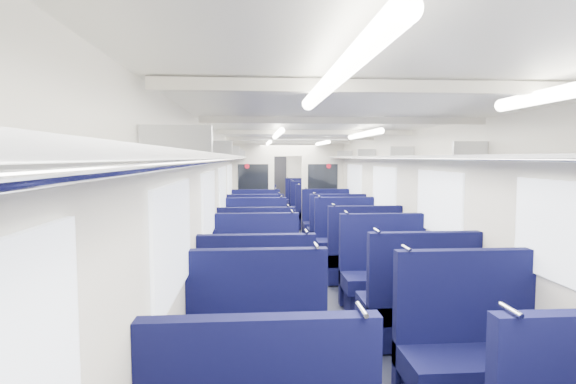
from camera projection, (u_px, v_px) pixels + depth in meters
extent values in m
cube|color=black|center=(300.00, 263.00, 8.35)|extent=(2.80, 18.00, 0.01)
cube|color=white|center=(301.00, 136.00, 8.17)|extent=(2.80, 18.00, 0.01)
cube|color=beige|center=(224.00, 201.00, 8.16)|extent=(0.02, 18.00, 2.35)
cube|color=black|center=(225.00, 246.00, 8.22)|extent=(0.03, 17.90, 0.70)
cube|color=beige|center=(375.00, 200.00, 8.37)|extent=(0.02, 18.00, 2.35)
cube|color=black|center=(374.00, 244.00, 8.43)|extent=(0.03, 17.90, 0.70)
cube|color=beige|center=(276.00, 178.00, 17.21)|extent=(2.80, 0.02, 2.35)
cube|color=#B2B5BA|center=(233.00, 157.00, 8.11)|extent=(0.34, 17.40, 0.04)
cylinder|color=silver|center=(243.00, 158.00, 8.13)|extent=(0.02, 17.40, 0.02)
cube|color=#B2B5BA|center=(176.00, 140.00, 2.14)|extent=(0.34, 0.03, 0.14)
cube|color=#B2B5BA|center=(214.00, 148.00, 4.13)|extent=(0.34, 0.03, 0.14)
cube|color=#B2B5BA|center=(227.00, 151.00, 6.12)|extent=(0.34, 0.03, 0.14)
cube|color=#B2B5BA|center=(233.00, 153.00, 8.10)|extent=(0.34, 0.03, 0.14)
cube|color=#B2B5BA|center=(237.00, 154.00, 10.09)|extent=(0.34, 0.03, 0.14)
cube|color=#B2B5BA|center=(240.00, 154.00, 12.08)|extent=(0.34, 0.03, 0.14)
cube|color=#B2B5BA|center=(242.00, 155.00, 14.07)|extent=(0.34, 0.03, 0.14)
cube|color=#B2B5BA|center=(244.00, 155.00, 16.06)|extent=(0.34, 0.03, 0.14)
cube|color=#B2B5BA|center=(366.00, 157.00, 8.29)|extent=(0.34, 17.40, 0.04)
cylinder|color=silver|center=(357.00, 158.00, 8.28)|extent=(0.02, 17.40, 0.02)
cube|color=#B2B5BA|center=(470.00, 149.00, 4.31)|extent=(0.34, 0.03, 0.14)
cube|color=#B2B5BA|center=(402.00, 151.00, 6.30)|extent=(0.34, 0.03, 0.14)
cube|color=#B2B5BA|center=(366.00, 153.00, 8.29)|extent=(0.34, 0.03, 0.14)
cube|color=#B2B5BA|center=(345.00, 154.00, 10.28)|extent=(0.34, 0.03, 0.14)
cube|color=#B2B5BA|center=(330.00, 154.00, 12.26)|extent=(0.34, 0.03, 0.14)
cube|color=#B2B5BA|center=(319.00, 155.00, 14.25)|extent=(0.34, 0.03, 0.14)
cube|color=#B2B5BA|center=(311.00, 155.00, 16.24)|extent=(0.34, 0.03, 0.14)
cube|color=white|center=(174.00, 240.00, 2.97)|extent=(0.02, 1.30, 0.75)
cube|color=white|center=(209.00, 204.00, 5.26)|extent=(0.02, 1.30, 0.75)
cube|color=white|center=(223.00, 190.00, 7.54)|extent=(0.02, 1.30, 0.75)
cube|color=white|center=(230.00, 182.00, 9.83)|extent=(0.02, 1.30, 0.75)
cube|color=white|center=(235.00, 177.00, 12.61)|extent=(0.02, 1.30, 0.75)
cube|color=white|center=(238.00, 174.00, 14.90)|extent=(0.02, 1.30, 0.75)
cube|color=white|center=(570.00, 235.00, 3.18)|extent=(0.02, 1.30, 0.75)
cube|color=white|center=(438.00, 202.00, 5.46)|extent=(0.02, 1.30, 0.75)
cube|color=white|center=(384.00, 189.00, 7.75)|extent=(0.02, 1.30, 0.75)
cube|color=white|center=(354.00, 182.00, 10.04)|extent=(0.02, 1.30, 0.75)
cube|color=white|center=(332.00, 177.00, 12.82)|extent=(0.02, 1.30, 0.75)
cube|color=white|center=(321.00, 174.00, 15.11)|extent=(0.02, 1.30, 0.75)
cube|color=silver|center=(427.00, 87.00, 2.21)|extent=(2.70, 0.06, 0.06)
cube|color=silver|center=(345.00, 121.00, 4.20)|extent=(2.70, 0.06, 0.06)
cube|color=silver|center=(316.00, 132.00, 6.19)|extent=(2.70, 0.06, 0.06)
cube|color=silver|center=(301.00, 138.00, 8.18)|extent=(2.70, 0.06, 0.06)
cube|color=silver|center=(292.00, 142.00, 10.16)|extent=(2.70, 0.06, 0.06)
cube|color=silver|center=(285.00, 145.00, 12.15)|extent=(2.70, 0.06, 0.06)
cube|color=silver|center=(281.00, 146.00, 14.14)|extent=(2.70, 0.06, 0.06)
cube|color=silver|center=(278.00, 148.00, 16.13)|extent=(2.70, 0.06, 0.06)
cylinder|color=white|center=(334.00, 78.00, 1.68)|extent=(0.07, 1.60, 0.07)
cylinder|color=white|center=(278.00, 134.00, 5.65)|extent=(0.07, 1.60, 0.07)
cylinder|color=white|center=(269.00, 143.00, 9.13)|extent=(0.07, 1.60, 0.07)
cylinder|color=white|center=(264.00, 148.00, 13.61)|extent=(0.07, 1.60, 0.07)
cylinder|color=white|center=(364.00, 134.00, 5.74)|extent=(0.07, 1.60, 0.07)
cylinder|color=white|center=(322.00, 143.00, 9.22)|extent=(0.07, 1.60, 0.07)
cylinder|color=white|center=(300.00, 148.00, 13.69)|extent=(0.07, 1.60, 0.07)
cube|color=black|center=(276.00, 183.00, 17.17)|extent=(0.75, 0.06, 2.00)
cube|color=silver|center=(253.00, 189.00, 11.26)|extent=(1.05, 0.08, 2.35)
cube|color=black|center=(253.00, 180.00, 11.20)|extent=(0.76, 0.02, 0.80)
cylinder|color=red|center=(247.00, 166.00, 11.15)|extent=(0.12, 0.01, 0.12)
cube|color=silver|center=(322.00, 189.00, 11.40)|extent=(1.05, 0.08, 2.35)
cube|color=black|center=(323.00, 180.00, 11.33)|extent=(0.76, 0.02, 0.80)
cylinder|color=red|center=(329.00, 166.00, 11.31)|extent=(0.12, 0.01, 0.12)
cube|color=silver|center=(288.00, 149.00, 11.25)|extent=(0.70, 0.08, 0.35)
cylinder|color=silver|center=(362.00, 310.00, 2.11)|extent=(0.02, 0.17, 0.02)
cylinder|color=silver|center=(511.00, 310.00, 2.11)|extent=(0.02, 0.17, 0.02)
cube|color=#0B0D36|center=(258.00, 364.00, 3.44)|extent=(1.14, 0.60, 0.19)
cube|color=#0B0D36|center=(257.00, 322.00, 3.67)|extent=(1.14, 0.11, 1.21)
cylinder|color=silver|center=(316.00, 245.00, 3.65)|extent=(0.02, 0.17, 0.02)
cube|color=#0B0D36|center=(477.00, 365.00, 3.41)|extent=(1.14, 0.60, 0.19)
cube|color=#0B0D36|center=(463.00, 323.00, 3.64)|extent=(1.14, 0.11, 1.21)
cylinder|color=silver|center=(406.00, 248.00, 3.55)|extent=(0.02, 0.17, 0.02)
cube|color=#0B0D36|center=(257.00, 311.00, 4.61)|extent=(1.14, 0.60, 0.19)
cube|color=black|center=(257.00, 335.00, 4.63)|extent=(1.05, 0.48, 0.29)
cube|color=#0B0D36|center=(257.00, 296.00, 4.35)|extent=(1.14, 0.11, 1.21)
cylinder|color=silver|center=(307.00, 232.00, 4.34)|extent=(0.02, 0.17, 0.02)
cube|color=#0B0D36|center=(414.00, 307.00, 4.75)|extent=(1.14, 0.60, 0.19)
cube|color=black|center=(414.00, 329.00, 4.76)|extent=(1.05, 0.48, 0.29)
cube|color=#0B0D36|center=(423.00, 292.00, 4.49)|extent=(1.14, 0.11, 1.21)
cylinder|color=silver|center=(377.00, 230.00, 4.40)|extent=(0.02, 0.17, 0.02)
cube|color=#0B0D36|center=(256.00, 280.00, 5.77)|extent=(1.14, 0.60, 0.19)
cube|color=black|center=(256.00, 299.00, 5.79)|extent=(1.05, 0.48, 0.29)
cube|color=#0B0D36|center=(256.00, 258.00, 5.99)|extent=(1.14, 0.11, 1.21)
cylinder|color=silver|center=(292.00, 211.00, 5.98)|extent=(0.02, 0.17, 0.02)
cube|color=#0B0D36|center=(387.00, 282.00, 5.72)|extent=(1.14, 0.60, 0.19)
cube|color=black|center=(387.00, 300.00, 5.74)|extent=(1.05, 0.48, 0.29)
cube|color=#0B0D36|center=(382.00, 259.00, 5.94)|extent=(1.14, 0.11, 1.21)
cylinder|color=silver|center=(346.00, 212.00, 5.86)|extent=(0.02, 0.17, 0.02)
cube|color=#0B0D36|center=(256.00, 260.00, 6.94)|extent=(1.14, 0.60, 0.19)
cube|color=black|center=(256.00, 275.00, 6.96)|extent=(1.05, 0.48, 0.29)
cube|color=#0B0D36|center=(256.00, 248.00, 6.68)|extent=(1.14, 0.11, 1.21)
cylinder|color=silver|center=(288.00, 206.00, 6.67)|extent=(0.02, 0.17, 0.02)
cube|color=#0B0D36|center=(361.00, 257.00, 7.13)|extent=(1.14, 0.60, 0.19)
cube|color=black|center=(360.00, 272.00, 7.15)|extent=(1.05, 0.48, 0.29)
cube|color=#0B0D36|center=(365.00, 245.00, 6.87)|extent=(1.14, 0.11, 1.21)
cylinder|color=silver|center=(334.00, 205.00, 6.79)|extent=(0.02, 0.17, 0.02)
cube|color=#0B0D36|center=(256.00, 246.00, 8.05)|extent=(1.14, 0.60, 0.19)
cube|color=black|center=(256.00, 259.00, 8.07)|extent=(1.05, 0.48, 0.29)
cube|color=#0B0D36|center=(256.00, 230.00, 8.27)|extent=(1.14, 0.11, 1.21)
cylinder|color=silver|center=(282.00, 196.00, 8.26)|extent=(0.02, 0.17, 0.02)
cube|color=#0B0D36|center=(347.00, 244.00, 8.16)|extent=(1.14, 0.60, 0.19)
cube|color=black|center=(347.00, 258.00, 8.18)|extent=(1.05, 0.48, 0.29)
cube|color=#0B0D36|center=(345.00, 229.00, 8.38)|extent=(1.14, 0.11, 1.21)
cylinder|color=silver|center=(319.00, 196.00, 8.30)|extent=(0.02, 0.17, 0.02)
cube|color=#0B0D36|center=(255.00, 234.00, 9.29)|extent=(1.14, 0.60, 0.19)
cube|color=black|center=(255.00, 245.00, 9.31)|extent=(1.05, 0.48, 0.29)
cube|color=#0B0D36|center=(255.00, 224.00, 9.03)|extent=(1.14, 0.11, 1.21)
cylinder|color=silver|center=(279.00, 193.00, 9.02)|extent=(0.02, 0.17, 0.02)
cube|color=#0B0D36|center=(335.00, 233.00, 9.35)|extent=(1.14, 0.60, 0.19)
cube|color=black|center=(335.00, 245.00, 9.36)|extent=(1.05, 0.48, 0.29)
cube|color=#0B0D36|center=(338.00, 224.00, 9.09)|extent=(1.14, 0.11, 1.21)
cylinder|color=silver|center=(314.00, 193.00, 9.00)|extent=(0.02, 0.17, 0.02)
cube|color=#0B0D36|center=(255.00, 227.00, 10.15)|extent=(1.14, 0.60, 0.19)
cube|color=black|center=(255.00, 238.00, 10.17)|extent=(1.05, 0.48, 0.29)
cube|color=#0B0D36|center=(255.00, 216.00, 10.37)|extent=(1.14, 0.11, 1.21)
cylinder|color=silver|center=(276.00, 188.00, 10.36)|extent=(0.02, 0.17, 0.02)
cube|color=#0B0D36|center=(328.00, 226.00, 10.33)|extent=(1.14, 0.60, 0.19)
cube|color=black|center=(328.00, 237.00, 10.35)|extent=(1.05, 0.48, 0.29)
cube|color=#0B0D36|center=(326.00, 215.00, 10.55)|extent=(1.14, 0.11, 1.21)
cylinder|color=silver|center=(306.00, 188.00, 10.47)|extent=(0.02, 0.17, 0.02)
cube|color=#0B0D36|center=(255.00, 215.00, 12.44)|extent=(1.14, 0.60, 0.19)
cube|color=black|center=(255.00, 223.00, 12.46)|extent=(1.05, 0.48, 0.29)
cube|color=#0B0D36|center=(255.00, 207.00, 12.18)|extent=(1.14, 0.11, 1.21)
cylinder|color=silver|center=(273.00, 184.00, 12.17)|extent=(0.02, 0.17, 0.02)
cube|color=#0B0D36|center=(315.00, 214.00, 12.48)|extent=(1.14, 0.60, 0.19)
cube|color=black|center=(315.00, 223.00, 12.50)|extent=(1.05, 0.48, 0.29)
cube|color=#0B0D36|center=(316.00, 207.00, 12.22)|extent=(1.14, 0.11, 1.21)
cylinder|color=silver|center=(299.00, 184.00, 12.14)|extent=(0.02, 0.17, 0.02)
cube|color=#0B0D36|center=(255.00, 210.00, 13.46)|extent=(1.14, 0.60, 0.19)
cube|color=black|center=(255.00, 218.00, 13.48)|extent=(1.05, 0.48, 0.29)
cube|color=#0B0D36|center=(255.00, 202.00, 13.68)|extent=(1.14, 0.11, 1.21)
cylinder|color=silver|center=(271.00, 181.00, 13.67)|extent=(0.02, 0.17, 0.02)
cube|color=#0B0D36|center=(310.00, 209.00, 13.65)|extent=(1.14, 0.60, 0.19)
cube|color=black|center=(310.00, 217.00, 13.67)|extent=(1.05, 0.48, 0.29)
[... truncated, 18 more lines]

